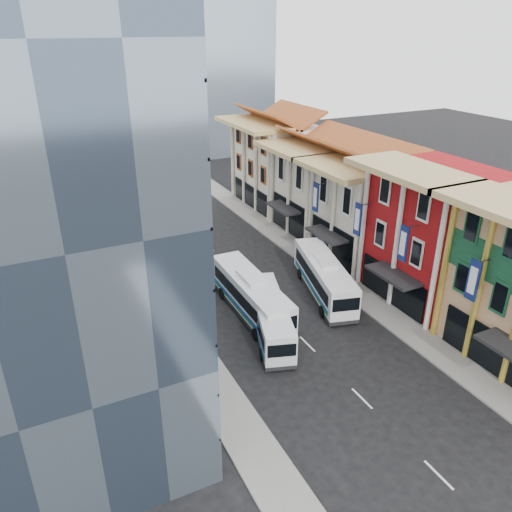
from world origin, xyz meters
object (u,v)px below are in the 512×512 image
bus_left_near (270,316)px  bus_left_far (251,295)px  office_tower (36,172)px  bus_right (324,277)px

bus_left_near → bus_left_far: 3.44m
office_tower → bus_right: size_ratio=2.61×
bus_left_near → bus_left_far: bus_left_far is taller
office_tower → bus_right: 26.16m
office_tower → bus_left_far: (15.00, 2.06, -13.12)m
office_tower → bus_left_near: office_tower is taller
office_tower → bus_right: bearing=5.5°
bus_left_far → office_tower: bearing=-171.2°
bus_left_far → bus_right: 7.50m
bus_left_near → bus_right: size_ratio=0.89×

